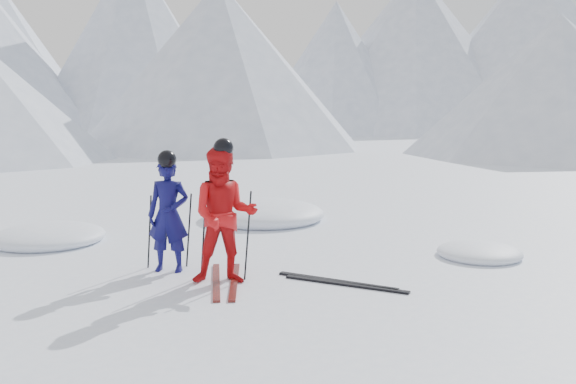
{
  "coord_description": "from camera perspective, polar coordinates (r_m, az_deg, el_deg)",
  "views": [
    {
      "loc": [
        -1.71,
        -8.14,
        2.34
      ],
      "look_at": [
        -1.34,
        0.5,
        1.1
      ],
      "focal_mm": 38.0,
      "sensor_mm": 36.0,
      "label": 1
    }
  ],
  "objects": [
    {
      "name": "ground",
      "position": [
        8.64,
        9.17,
        -7.66
      ],
      "size": [
        160.0,
        160.0,
        0.0
      ],
      "primitive_type": "plane",
      "color": "white",
      "rests_on": "ground"
    },
    {
      "name": "mountain_range",
      "position": [
        44.29,
        7.42,
        13.75
      ],
      "size": [
        106.15,
        62.94,
        15.53
      ],
      "color": "#B2BCD1",
      "rests_on": "ground"
    },
    {
      "name": "skier_blue",
      "position": [
        8.72,
        -11.12,
        -2.14
      ],
      "size": [
        0.64,
        0.47,
        1.61
      ],
      "primitive_type": "imported",
      "rotation": [
        0.0,
        0.0,
        -0.16
      ],
      "color": "#0D0C4C",
      "rests_on": "ground"
    },
    {
      "name": "skier_red",
      "position": [
        8.01,
        -5.97,
        -2.2
      ],
      "size": [
        0.91,
        0.72,
        1.81
      ],
      "primitive_type": "imported",
      "rotation": [
        0.0,
        0.0,
        0.04
      ],
      "color": "red",
      "rests_on": "ground"
    },
    {
      "name": "pole_blue_left",
      "position": [
        8.96,
        -12.83,
        -3.65
      ],
      "size": [
        0.11,
        0.08,
        1.07
      ],
      "primitive_type": "cylinder",
      "rotation": [
        0.05,
        0.08,
        0.0
      ],
      "color": "black",
      "rests_on": "ground"
    },
    {
      "name": "pole_blue_right",
      "position": [
        8.98,
        -9.26,
        -3.54
      ],
      "size": [
        0.11,
        0.07,
        1.07
      ],
      "primitive_type": "cylinder",
      "rotation": [
        -0.04,
        0.08,
        0.0
      ],
      "color": "black",
      "rests_on": "ground"
    },
    {
      "name": "pole_red_left",
      "position": [
        8.34,
        -7.9,
        -3.94
      ],
      "size": [
        0.12,
        0.1,
        1.2
      ],
      "primitive_type": "cylinder",
      "rotation": [
        0.06,
        0.08,
        0.0
      ],
      "color": "black",
      "rests_on": "ground"
    },
    {
      "name": "pole_red_right",
      "position": [
        8.21,
        -3.78,
        -4.08
      ],
      "size": [
        0.12,
        0.08,
        1.2
      ],
      "primitive_type": "cylinder",
      "rotation": [
        -0.05,
        0.08,
        0.0
      ],
      "color": "black",
      "rests_on": "ground"
    },
    {
      "name": "ski_worn_left",
      "position": [
        8.23,
        -6.72,
        -8.31
      ],
      "size": [
        0.22,
        1.7,
        0.03
      ],
      "primitive_type": "cube",
      "rotation": [
        0.0,
        0.0,
        0.08
      ],
      "color": "black",
      "rests_on": "ground"
    },
    {
      "name": "ski_worn_right",
      "position": [
        8.21,
        -5.04,
        -8.31
      ],
      "size": [
        0.1,
        1.7,
        0.03
      ],
      "primitive_type": "cube",
      "rotation": [
        0.0,
        0.0,
        0.01
      ],
      "color": "black",
      "rests_on": "ground"
    },
    {
      "name": "ski_loose_a",
      "position": [
        8.21,
        4.57,
        -8.31
      ],
      "size": [
        1.51,
        0.94,
        0.03
      ],
      "primitive_type": "cube",
      "rotation": [
        0.0,
        0.0,
        1.04
      ],
      "color": "black",
      "rests_on": "ground"
    },
    {
      "name": "ski_loose_b",
      "position": [
        8.08,
        5.42,
        -8.59
      ],
      "size": [
        1.54,
        0.89,
        0.03
      ],
      "primitive_type": "cube",
      "rotation": [
        0.0,
        0.0,
        1.08
      ],
      "color": "black",
      "rests_on": "ground"
    },
    {
      "name": "snow_lumps",
      "position": [
        11.39,
        -3.27,
        -3.72
      ],
      "size": [
        10.53,
        6.94,
        0.55
      ],
      "color": "white",
      "rests_on": "ground"
    }
  ]
}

